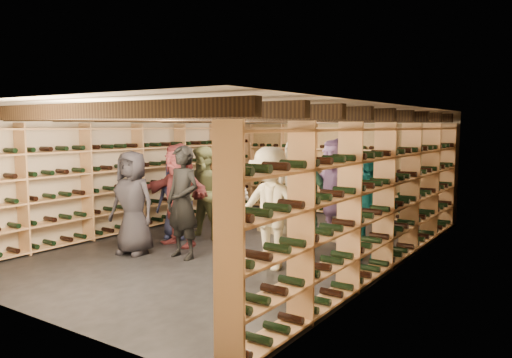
{
  "coord_description": "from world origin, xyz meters",
  "views": [
    {
      "loc": [
        5.05,
        -7.02,
        2.09
      ],
      "look_at": [
        0.18,
        0.2,
        1.17
      ],
      "focal_mm": 35.0,
      "sensor_mm": 36.0,
      "label": 1
    }
  ],
  "objects": [
    {
      "name": "ceiling",
      "position": [
        0.0,
        0.0,
        2.4
      ],
      "size": [
        5.5,
        8.0,
        0.01
      ],
      "primitive_type": "cube",
      "color": "beige",
      "rests_on": "walls"
    },
    {
      "name": "walls",
      "position": [
        0.0,
        0.0,
        1.2
      ],
      "size": [
        5.52,
        8.02,
        2.4
      ],
      "color": "beige",
      "rests_on": "ground"
    },
    {
      "name": "wine_rack_right",
      "position": [
        2.57,
        0.0,
        1.08
      ],
      "size": [
        0.32,
        7.5,
        2.15
      ],
      "color": "tan",
      "rests_on": "ground"
    },
    {
      "name": "person_7",
      "position": [
        1.14,
        -0.1,
        0.94
      ],
      "size": [
        0.81,
        0.67,
        1.89
      ],
      "primitive_type": "imported",
      "rotation": [
        0.0,
        0.0,
        0.38
      ],
      "color": "gray",
      "rests_on": "ground"
    },
    {
      "name": "wine_rack_left",
      "position": [
        -2.57,
        0.0,
        1.08
      ],
      "size": [
        0.32,
        7.5,
        2.15
      ],
      "color": "tan",
      "rests_on": "ground"
    },
    {
      "name": "crate_loose",
      "position": [
        1.2,
        1.3,
        0.09
      ],
      "size": [
        0.53,
        0.37,
        0.17
      ],
      "primitive_type": "cube",
      "rotation": [
        0.0,
        0.0,
        -0.08
      ],
      "color": "tan",
      "rests_on": "ground"
    },
    {
      "name": "wine_rack_back",
      "position": [
        0.0,
        3.83,
        1.07
      ],
      "size": [
        4.7,
        0.3,
        2.15
      ],
      "color": "tan",
      "rests_on": "ground"
    },
    {
      "name": "ground",
      "position": [
        0.0,
        0.0,
        0.0
      ],
      "size": [
        8.0,
        8.0,
        0.0
      ],
      "primitive_type": "plane",
      "color": "black",
      "rests_on": "ground"
    },
    {
      "name": "person_1",
      "position": [
        -0.27,
        -1.2,
        0.9
      ],
      "size": [
        0.69,
        0.48,
        1.79
      ],
      "primitive_type": "imported",
      "rotation": [
        0.0,
        0.0,
        -0.08
      ],
      "color": "black",
      "rests_on": "ground"
    },
    {
      "name": "person_11",
      "position": [
        1.18,
        1.3,
        0.94
      ],
      "size": [
        1.82,
        1.23,
        1.88
      ],
      "primitive_type": "imported",
      "rotation": [
        0.0,
        0.0,
        -0.42
      ],
      "color": "#7F5D94",
      "rests_on": "ground"
    },
    {
      "name": "ceiling_joists",
      "position": [
        0.0,
        0.0,
        2.26
      ],
      "size": [
        5.4,
        7.12,
        0.18
      ],
      "color": "black",
      "rests_on": "ground"
    },
    {
      "name": "person_5",
      "position": [
        -0.91,
        -0.61,
        0.9
      ],
      "size": [
        1.73,
        0.71,
        1.81
      ],
      "primitive_type": "imported",
      "rotation": [
        0.0,
        0.0,
        -0.11
      ],
      "color": "brown",
      "rests_on": "ground"
    },
    {
      "name": "person_4",
      "position": [
        2.18,
        0.39,
        0.83
      ],
      "size": [
        1.03,
        0.59,
        1.65
      ],
      "primitive_type": "imported",
      "rotation": [
        0.0,
        0.0,
        0.21
      ],
      "color": "#136D76",
      "rests_on": "ground"
    },
    {
      "name": "crate_stack_left",
      "position": [
        -0.05,
        1.48,
        0.34
      ],
      "size": [
        0.56,
        0.44,
        0.68
      ],
      "rotation": [
        0.0,
        0.0,
        0.23
      ],
      "color": "tan",
      "rests_on": "ground"
    },
    {
      "name": "crate_stack_right",
      "position": [
        -0.19,
        1.3,
        0.17
      ],
      "size": [
        0.56,
        0.43,
        0.34
      ],
      "rotation": [
        0.0,
        0.0,
        -0.23
      ],
      "color": "tan",
      "rests_on": "ground"
    },
    {
      "name": "person_3",
      "position": [
        1.21,
        -0.95,
        0.9
      ],
      "size": [
        1.26,
        0.85,
        1.8
      ],
      "primitive_type": "imported",
      "rotation": [
        0.0,
        0.0,
        0.16
      ],
      "color": "#F1E5BC",
      "rests_on": "ground"
    },
    {
      "name": "person_2",
      "position": [
        -0.84,
        0.03,
        0.86
      ],
      "size": [
        0.86,
        0.68,
        1.73
      ],
      "primitive_type": "imported",
      "rotation": [
        0.0,
        0.0,
        0.03
      ],
      "color": "#5D653C",
      "rests_on": "ground"
    },
    {
      "name": "person_6",
      "position": [
        -1.35,
        -0.2,
        0.76
      ],
      "size": [
        0.86,
        0.71,
        1.52
      ],
      "primitive_type": "imported",
      "rotation": [
        0.0,
        0.0,
        0.35
      ],
      "color": "#242A4F",
      "rests_on": "ground"
    },
    {
      "name": "person_9",
      "position": [
        -1.34,
        1.3,
        0.87
      ],
      "size": [
        1.21,
        0.8,
        1.75
      ],
      "primitive_type": "imported",
      "rotation": [
        0.0,
        0.0,
        0.14
      ],
      "color": "#BDB6AB",
      "rests_on": "ground"
    },
    {
      "name": "person_0",
      "position": [
        -1.12,
        -1.47,
        0.85
      ],
      "size": [
        0.9,
        0.66,
        1.7
      ],
      "primitive_type": "imported",
      "rotation": [
        0.0,
        0.0,
        0.15
      ],
      "color": "black",
      "rests_on": "ground"
    },
    {
      "name": "person_10",
      "position": [
        0.63,
        1.3,
        0.79
      ],
      "size": [
        0.99,
        0.57,
        1.58
      ],
      "primitive_type": "imported",
      "rotation": [
        0.0,
        0.0,
        -0.21
      ],
      "color": "#224B36",
      "rests_on": "ground"
    }
  ]
}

